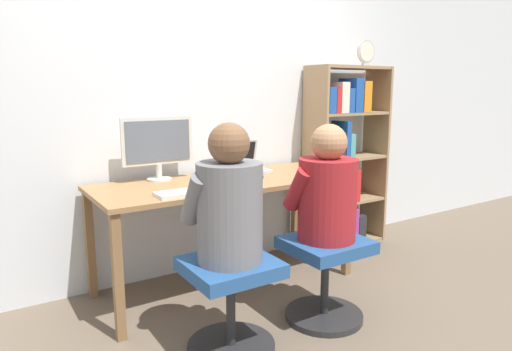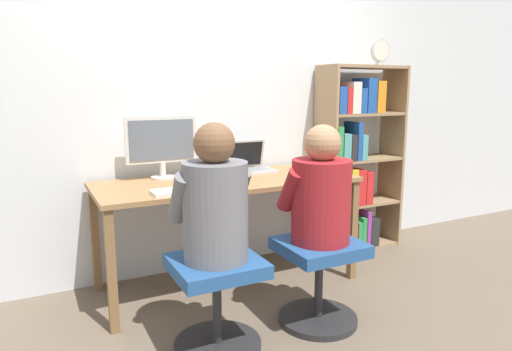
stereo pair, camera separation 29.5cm
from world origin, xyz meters
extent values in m
plane|color=brown|center=(0.00, 0.00, 0.00)|extent=(14.00, 14.00, 0.00)
cube|color=silver|center=(0.00, 0.76, 1.30)|extent=(10.00, 0.05, 2.60)
cube|color=olive|center=(0.00, 0.35, 0.73)|extent=(1.74, 0.70, 0.03)
cube|color=brown|center=(-0.83, 0.04, 0.36)|extent=(0.05, 0.05, 0.72)
cube|color=brown|center=(0.83, 0.04, 0.36)|extent=(0.05, 0.05, 0.72)
cube|color=brown|center=(-0.83, 0.66, 0.36)|extent=(0.05, 0.05, 0.72)
cube|color=brown|center=(0.83, 0.66, 0.36)|extent=(0.05, 0.05, 0.72)
cylinder|color=beige|center=(-0.38, 0.58, 0.75)|extent=(0.16, 0.16, 0.01)
cylinder|color=beige|center=(-0.38, 0.58, 0.81)|extent=(0.04, 0.04, 0.09)
cube|color=beige|center=(-0.38, 0.58, 1.01)|extent=(0.49, 0.02, 0.31)
cube|color=slate|center=(-0.38, 0.57, 1.01)|extent=(0.44, 0.01, 0.27)
cube|color=#B7B7BC|center=(0.26, 0.52, 0.76)|extent=(0.33, 0.21, 0.02)
cube|color=gray|center=(0.26, 0.52, 0.77)|extent=(0.29, 0.16, 0.00)
cube|color=#B7B7BC|center=(0.26, 0.64, 0.87)|extent=(0.33, 0.06, 0.21)
cube|color=black|center=(0.26, 0.64, 0.87)|extent=(0.29, 0.04, 0.17)
cube|color=silver|center=(-0.37, 0.11, 0.76)|extent=(0.40, 0.15, 0.02)
cube|color=#BAB8AD|center=(-0.37, 0.11, 0.77)|extent=(0.37, 0.12, 0.00)
ellipsoid|color=black|center=(-0.10, 0.11, 0.76)|extent=(0.07, 0.10, 0.03)
cylinder|color=#262628|center=(-0.38, -0.37, 0.02)|extent=(0.46, 0.46, 0.04)
cylinder|color=#262628|center=(-0.38, -0.37, 0.23)|extent=(0.05, 0.05, 0.39)
cube|color=#234C84|center=(-0.38, -0.37, 0.46)|extent=(0.44, 0.42, 0.07)
cylinder|color=#262628|center=(0.26, -0.38, 0.02)|extent=(0.46, 0.46, 0.04)
cylinder|color=#262628|center=(0.26, -0.38, 0.23)|extent=(0.05, 0.05, 0.39)
cube|color=#234C84|center=(0.26, -0.38, 0.46)|extent=(0.44, 0.42, 0.07)
cylinder|color=slate|center=(-0.38, -0.37, 0.74)|extent=(0.33, 0.33, 0.50)
sphere|color=brown|center=(-0.38, -0.37, 1.09)|extent=(0.20, 0.20, 0.20)
cylinder|color=slate|center=(-0.53, -0.30, 0.82)|extent=(0.09, 0.22, 0.28)
cylinder|color=slate|center=(-0.22, -0.30, 0.82)|extent=(0.09, 0.22, 0.28)
cylinder|color=maroon|center=(0.26, -0.38, 0.73)|extent=(0.33, 0.33, 0.47)
sphere|color=#A87A56|center=(0.26, -0.38, 1.05)|extent=(0.20, 0.20, 0.20)
cylinder|color=maroon|center=(0.10, -0.31, 0.80)|extent=(0.09, 0.21, 0.27)
cylinder|color=maroon|center=(0.41, -0.31, 0.80)|extent=(0.09, 0.21, 0.27)
cube|color=#997A56|center=(0.95, 0.57, 0.77)|extent=(0.02, 0.30, 1.53)
cube|color=#997A56|center=(1.66, 0.57, 0.77)|extent=(0.02, 0.30, 1.53)
cube|color=#997A56|center=(1.30, 0.57, 0.01)|extent=(0.69, 0.29, 0.02)
cube|color=#997A56|center=(1.30, 0.57, 0.39)|extent=(0.69, 0.29, 0.02)
cube|color=#997A56|center=(1.30, 0.57, 0.77)|extent=(0.69, 0.29, 0.02)
cube|color=#997A56|center=(1.30, 0.57, 1.14)|extent=(0.69, 0.29, 0.02)
cube|color=#997A56|center=(1.30, 0.57, 1.52)|extent=(0.69, 0.29, 0.02)
cube|color=teal|center=(0.99, 0.51, 0.14)|extent=(0.05, 0.18, 0.23)
cube|color=#2D8C47|center=(1.04, 0.54, 0.13)|extent=(0.04, 0.24, 0.22)
cube|color=#8C338C|center=(1.11, 0.52, 0.13)|extent=(0.08, 0.20, 0.20)
cube|color=red|center=(1.18, 0.54, 0.13)|extent=(0.05, 0.24, 0.21)
cube|color=#2D8C47|center=(1.23, 0.51, 0.14)|extent=(0.04, 0.17, 0.23)
cube|color=#2D8C47|center=(1.28, 0.52, 0.15)|extent=(0.04, 0.20, 0.26)
cube|color=#8C338C|center=(1.32, 0.54, 0.18)|extent=(0.04, 0.24, 0.31)
cube|color=#262628|center=(1.39, 0.52, 0.14)|extent=(0.09, 0.21, 0.24)
cube|color=#1E4C9E|center=(1.01, 0.54, 0.51)|extent=(0.08, 0.25, 0.22)
cube|color=#2D8C47|center=(1.08, 0.55, 0.51)|extent=(0.07, 0.25, 0.22)
cube|color=gold|center=(1.15, 0.53, 0.55)|extent=(0.06, 0.21, 0.30)
cube|color=red|center=(1.23, 0.51, 0.55)|extent=(0.08, 0.17, 0.29)
cube|color=red|center=(1.31, 0.53, 0.54)|extent=(0.07, 0.21, 0.27)
cube|color=#2D8C47|center=(1.00, 0.51, 0.92)|extent=(0.05, 0.19, 0.28)
cube|color=teal|center=(1.06, 0.52, 0.89)|extent=(0.07, 0.20, 0.22)
cube|color=#262628|center=(1.13, 0.55, 0.88)|extent=(0.05, 0.25, 0.21)
cube|color=#1E4C9E|center=(1.19, 0.52, 0.93)|extent=(0.04, 0.20, 0.31)
cube|color=teal|center=(1.24, 0.54, 0.88)|extent=(0.05, 0.24, 0.20)
cube|color=#1E4C9E|center=(1.01, 0.54, 1.26)|extent=(0.07, 0.25, 0.21)
cube|color=red|center=(1.07, 0.55, 1.25)|extent=(0.05, 0.25, 0.20)
cube|color=silver|center=(1.14, 0.54, 1.28)|extent=(0.08, 0.25, 0.25)
cube|color=#1E4C9E|center=(1.21, 0.53, 1.25)|extent=(0.06, 0.22, 0.20)
cube|color=#1E4C9E|center=(1.29, 0.53, 1.29)|extent=(0.09, 0.21, 0.28)
cube|color=orange|center=(1.39, 0.52, 1.28)|extent=(0.08, 0.19, 0.25)
cube|color=#B2B2B7|center=(1.39, 0.48, 1.54)|extent=(0.06, 0.03, 0.02)
cylinder|color=#B2B2B7|center=(1.39, 0.48, 1.64)|extent=(0.18, 0.02, 0.18)
cylinder|color=silver|center=(1.39, 0.46, 1.64)|extent=(0.16, 0.00, 0.16)
camera|label=1|loc=(-1.44, -2.27, 1.35)|focal=32.00mm
camera|label=2|loc=(-1.19, -2.42, 1.35)|focal=32.00mm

